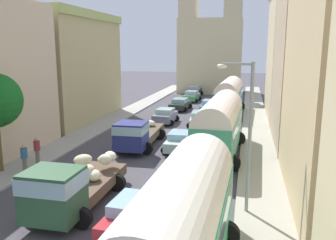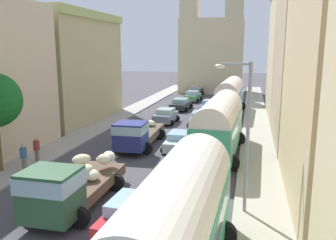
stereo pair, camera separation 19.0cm
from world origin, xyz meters
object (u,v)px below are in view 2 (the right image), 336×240
at_px(parked_bus_2, 230,95).
at_px(car_6, 200,119).
at_px(car_1, 181,104).
at_px(pedestrian_1, 24,157).
at_px(cargo_truck_0, 69,186).
at_px(car_7, 210,107).
at_px(pedestrian_0, 37,149).
at_px(car_0, 166,116).
at_px(streetlamp_near, 243,127).
at_px(car_3, 196,91).
at_px(parked_bus_1, 219,124).
at_px(car_4, 129,215).
at_px(cargo_truck_1, 137,133).
at_px(car_5, 180,141).
at_px(parked_bus_0, 177,222).
at_px(car_2, 193,96).

bearing_deg(parked_bus_2, car_6, -109.22).
bearing_deg(car_6, car_1, 112.40).
height_order(car_1, pedestrian_1, pedestrian_1).
xyz_separation_m(cargo_truck_0, pedestrian_1, (-5.26, 4.16, -0.31)).
bearing_deg(car_7, parked_bus_2, 4.68).
relative_size(parked_bus_2, car_7, 2.68).
relative_size(cargo_truck_0, pedestrian_0, 3.74).
bearing_deg(car_0, streetlamp_near, -66.72).
height_order(car_0, car_7, car_7).
bearing_deg(pedestrian_0, car_3, 82.22).
bearing_deg(car_1, car_3, 90.69).
xyz_separation_m(parked_bus_1, cargo_truck_0, (-5.79, -10.42, -0.95)).
bearing_deg(car_4, car_7, 89.62).
distance_m(car_0, streetlamp_near, 20.20).
bearing_deg(car_3, car_1, -89.31).
xyz_separation_m(car_0, car_6, (3.50, -0.56, -0.03)).
height_order(car_4, car_7, car_7).
distance_m(parked_bus_1, cargo_truck_1, 6.14).
bearing_deg(cargo_truck_1, parked_bus_2, 69.81).
bearing_deg(car_0, car_5, -70.28).
height_order(parked_bus_1, car_0, parked_bus_1).
relative_size(parked_bus_0, car_2, 2.09).
bearing_deg(car_7, pedestrian_1, -111.42).
height_order(car_1, car_4, car_4).
distance_m(parked_bus_1, car_2, 25.45).
xyz_separation_m(car_0, car_2, (0.28, 15.13, 0.01)).
relative_size(parked_bus_0, car_1, 1.89).
xyz_separation_m(parked_bus_0, car_5, (-2.81, 14.61, -1.45)).
bearing_deg(pedestrian_1, streetlamp_near, -10.91).
distance_m(car_0, car_1, 7.94).
relative_size(car_6, pedestrian_1, 2.52).
bearing_deg(streetlamp_near, car_0, 113.28).
xyz_separation_m(car_3, pedestrian_0, (-4.87, -35.64, 0.23)).
height_order(car_3, car_5, car_3).
relative_size(car_7, pedestrian_1, 2.11).
xyz_separation_m(car_1, car_6, (3.50, -8.49, -0.00)).
bearing_deg(car_5, car_3, 96.47).
relative_size(car_5, pedestrian_0, 2.06).
bearing_deg(parked_bus_1, pedestrian_1, -150.48).
distance_m(parked_bus_0, cargo_truck_1, 15.59).
relative_size(cargo_truck_1, car_6, 1.65).
xyz_separation_m(parked_bus_2, cargo_truck_1, (-5.84, -15.87, -1.01)).
distance_m(car_2, pedestrian_1, 31.41).
xyz_separation_m(parked_bus_2, car_0, (-5.94, -6.42, -1.45)).
relative_size(parked_bus_1, cargo_truck_1, 1.34).
xyz_separation_m(car_2, car_6, (3.23, -15.69, -0.04)).
xyz_separation_m(car_0, car_7, (3.75, 6.24, 0.04)).
bearing_deg(car_5, car_7, 88.31).
distance_m(car_3, car_6, 22.16).
bearing_deg(car_0, car_7, 58.98).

